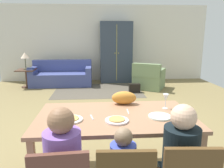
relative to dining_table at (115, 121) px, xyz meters
The scene contains 21 objects.
ground_plane 2.43m from the dining_table, 87.83° to the left, with size 7.50×6.68×0.02m, color olive.
back_wall 5.75m from the dining_table, 89.12° to the left, with size 7.50×0.10×2.70m, color silver.
dining_table is the anchor object (origin of this frame).
plate_near_man 0.51m from the dining_table, 166.09° to the right, with size 0.25×0.25×0.02m, color white.
pizza_near_man 0.51m from the dining_table, 166.09° to the right, with size 0.17×0.17×0.01m, color #D5A853.
plate_near_child 0.20m from the dining_table, 90.00° to the right, with size 0.25×0.25×0.02m, color silver.
pizza_near_child 0.20m from the dining_table, 90.00° to the right, with size 0.17×0.17×0.01m, color gold.
plate_near_woman 0.50m from the dining_table, 11.66° to the right, with size 0.25×0.25×0.02m, color silver.
wine_glass 0.69m from the dining_table, 15.84° to the left, with size 0.07×0.07×0.19m.
fork 0.28m from the dining_table, 169.29° to the right, with size 0.02×0.15×0.01m, color silver.
knife 0.20m from the dining_table, 32.24° to the left, with size 0.01×0.17×0.01m, color silver.
cat 0.45m from the dining_table, 69.29° to the left, with size 0.32×0.16×0.17m, color orange.
area_rug 4.14m from the dining_table, 92.22° to the left, with size 2.60×1.80×0.01m, color #544D41.
couch 5.13m from the dining_table, 105.38° to the left, with size 1.98×0.86×0.82m.
armchair 4.48m from the dining_table, 71.31° to the left, with size 1.16×1.17×0.82m.
armoire 5.36m from the dining_table, 84.63° to the left, with size 1.10×0.59×2.10m.
side_table 5.28m from the dining_table, 117.43° to the left, with size 0.56×0.56×0.58m.
table_lamp 5.28m from the dining_table, 117.43° to the left, with size 0.26×0.26×0.54m.
book_lower 5.24m from the dining_table, 115.77° to the left, with size 0.22×0.16×0.03m, color maroon.
book_upper 5.18m from the dining_table, 115.94° to the left, with size 0.22×0.16×0.03m, color navy.
handbag 3.92m from the dining_table, 76.50° to the left, with size 0.32×0.16×0.26m, color black.
Camera 1 is at (-0.30, -3.88, 1.64)m, focal length 34.66 mm.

